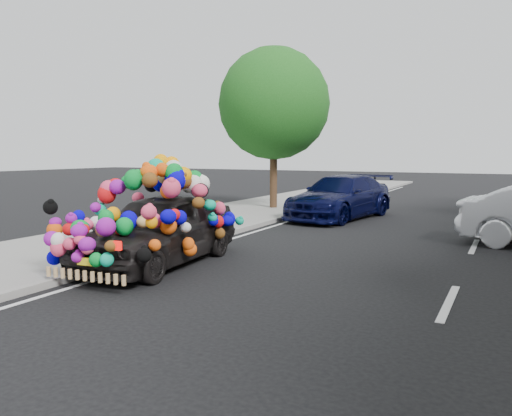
% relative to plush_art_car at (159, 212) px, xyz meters
% --- Properties ---
extents(ground, '(100.00, 100.00, 0.00)m').
position_rel_plush_art_car_xyz_m(ground, '(1.80, -0.09, -1.05)').
color(ground, black).
rests_on(ground, ground).
extents(sidewalk, '(4.00, 60.00, 0.12)m').
position_rel_plush_art_car_xyz_m(sidewalk, '(-2.50, -0.09, -0.99)').
color(sidewalk, gray).
rests_on(sidewalk, ground).
extents(kerb, '(0.15, 60.00, 0.13)m').
position_rel_plush_art_car_xyz_m(kerb, '(-0.55, -0.09, -0.99)').
color(kerb, gray).
rests_on(kerb, ground).
extents(lane_markings, '(6.00, 50.00, 0.01)m').
position_rel_plush_art_car_xyz_m(lane_markings, '(5.40, -0.09, -1.05)').
color(lane_markings, silver).
rests_on(lane_markings, ground).
extents(tree_near_sidewalk, '(4.20, 4.20, 6.13)m').
position_rel_plush_art_car_xyz_m(tree_near_sidewalk, '(-2.00, 9.41, 2.97)').
color(tree_near_sidewalk, '#332114').
rests_on(tree_near_sidewalk, ground).
extents(plush_art_car, '(2.40, 4.51, 2.06)m').
position_rel_plush_art_car_xyz_m(plush_art_car, '(0.00, 0.00, 0.00)').
color(plush_art_car, black).
rests_on(plush_art_car, ground).
extents(navy_sedan, '(2.83, 5.25, 1.45)m').
position_rel_plush_art_car_xyz_m(navy_sedan, '(0.98, 8.39, -0.33)').
color(navy_sedan, black).
rests_on(navy_sedan, ground).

